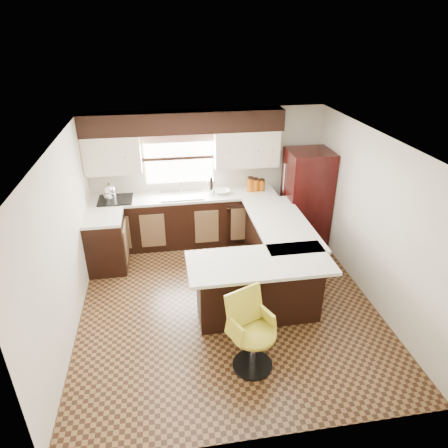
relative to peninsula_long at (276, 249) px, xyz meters
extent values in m
plane|color=#49301A|center=(-0.90, -0.62, -0.45)|extent=(4.40, 4.40, 0.00)
plane|color=silver|center=(-0.90, -0.62, 1.95)|extent=(4.40, 4.40, 0.00)
plane|color=beige|center=(-0.90, 1.58, 0.75)|extent=(4.40, 0.00, 4.40)
plane|color=beige|center=(-0.90, -2.83, 0.75)|extent=(4.40, 0.00, 4.40)
plane|color=beige|center=(-3.00, -0.62, 0.75)|extent=(0.00, 4.40, 4.40)
plane|color=beige|center=(1.20, -0.62, 0.75)|extent=(0.00, 4.40, 4.40)
cube|color=black|center=(-1.35, 1.28, 0.00)|extent=(3.30, 0.60, 0.90)
cube|color=black|center=(-2.70, 0.62, 0.00)|extent=(0.60, 0.70, 0.90)
cube|color=silver|center=(-1.35, 1.28, 0.47)|extent=(3.30, 0.60, 0.04)
cube|color=silver|center=(-2.70, 0.62, 0.47)|extent=(0.60, 0.70, 0.04)
cube|color=black|center=(-1.30, 1.40, 1.77)|extent=(3.40, 0.35, 0.36)
cube|color=beige|center=(-2.52, 1.40, 1.27)|extent=(0.94, 0.35, 0.64)
cube|color=beige|center=(-0.22, 1.40, 1.27)|extent=(1.14, 0.35, 0.64)
cube|color=white|center=(-1.40, 1.56, 1.10)|extent=(1.20, 0.02, 0.90)
cube|color=#D19B93|center=(-1.40, 1.52, 1.49)|extent=(1.30, 0.06, 0.18)
cube|color=#B2B2B7|center=(-1.40, 1.25, 0.51)|extent=(0.75, 0.45, 0.03)
cube|color=black|center=(-0.35, 0.99, -0.02)|extent=(0.58, 0.03, 0.78)
cube|color=black|center=(-2.55, 1.25, 0.51)|extent=(0.58, 0.50, 0.02)
cube|color=black|center=(0.00, 0.00, 0.00)|extent=(0.60, 1.95, 0.90)
cube|color=black|center=(-0.53, -0.97, 0.00)|extent=(1.65, 0.60, 0.90)
cube|color=silver|center=(0.05, 0.00, 0.47)|extent=(0.84, 1.95, 0.04)
cube|color=silver|center=(-0.55, -1.06, 0.47)|extent=(1.89, 0.84, 0.04)
cube|color=black|center=(0.80, 0.96, 0.43)|extent=(0.75, 0.72, 1.75)
cylinder|color=silver|center=(-0.87, 1.28, 0.63)|extent=(0.13, 0.13, 0.27)
imported|color=white|center=(-0.66, 1.28, 0.53)|extent=(0.29, 0.29, 0.06)
cylinder|color=#9B4809|center=(-0.15, 1.30, 0.62)|extent=(0.12, 0.12, 0.24)
cylinder|color=#9B4809|center=(-0.06, 1.30, 0.60)|extent=(0.13, 0.13, 0.22)
cylinder|color=#9B4809|center=(0.06, 1.30, 0.59)|extent=(0.12, 0.12, 0.19)
camera|label=1|loc=(-1.70, -5.31, 3.27)|focal=32.00mm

